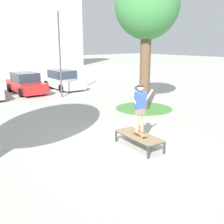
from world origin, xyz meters
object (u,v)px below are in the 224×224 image
(skater, at_px, (140,106))
(light_post, at_px, (59,39))
(skate_box, at_px, (139,136))
(car_red, at_px, (26,84))
(skateboard, at_px, (139,133))
(tree_near_right, at_px, (147,7))
(car_white, at_px, (63,80))

(skater, height_order, light_post, light_post)
(light_post, bearing_deg, skate_box, -103.43)
(skater, bearing_deg, car_red, 85.19)
(skate_box, distance_m, light_post, 10.57)
(skateboard, relative_size, car_red, 0.19)
(car_red, bearing_deg, skateboard, -94.81)
(tree_near_right, relative_size, car_white, 1.72)
(car_red, distance_m, light_post, 4.56)
(skate_box, xyz_separation_m, skater, (-0.00, -0.02, 1.12))
(tree_near_right, height_order, car_white, tree_near_right)
(skater, height_order, car_white, skater)
(skater, relative_size, light_post, 0.29)
(skater, xyz_separation_m, car_red, (1.08, 12.81, -0.84))
(tree_near_right, height_order, light_post, tree_near_right)
(tree_near_right, distance_m, light_post, 6.36)
(skater, relative_size, car_red, 0.40)
(skate_box, relative_size, tree_near_right, 0.27)
(skate_box, relative_size, light_post, 0.34)
(car_red, distance_m, car_white, 2.99)
(skateboard, relative_size, skater, 0.49)
(skateboard, height_order, light_post, light_post)
(skateboard, relative_size, tree_near_right, 0.11)
(tree_near_right, bearing_deg, skateboard, -137.79)
(skateboard, height_order, skater, skater)
(car_red, height_order, light_post, light_post)
(skate_box, xyz_separation_m, light_post, (2.32, 9.73, 3.41))
(tree_near_right, xyz_separation_m, car_red, (-3.25, 8.88, -4.73))
(skate_box, height_order, light_post, light_post)
(tree_near_right, bearing_deg, skater, -137.80)
(car_white, bearing_deg, skater, -107.81)
(skate_box, xyz_separation_m, tree_near_right, (4.33, 3.91, 5.01))
(car_white, height_order, light_post, light_post)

